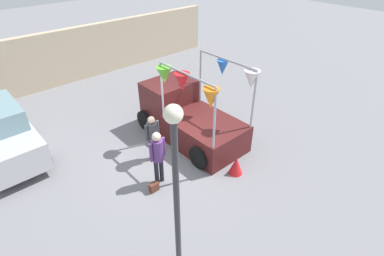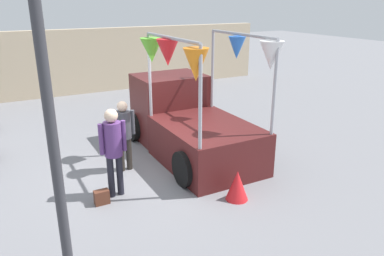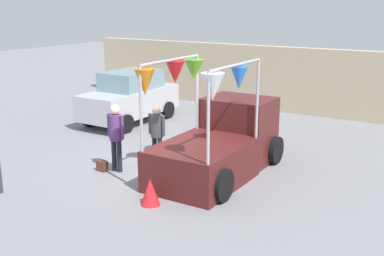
# 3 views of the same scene
# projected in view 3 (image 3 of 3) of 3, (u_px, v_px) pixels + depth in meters

# --- Properties ---
(ground_plane) EXTENTS (60.00, 60.00, 0.00)m
(ground_plane) POSITION_uv_depth(u_px,v_px,m) (153.00, 170.00, 12.78)
(ground_plane) COLOR slate
(vendor_truck) EXTENTS (2.43, 4.11, 3.01)m
(vendor_truck) POSITION_uv_depth(u_px,v_px,m) (221.00, 139.00, 12.46)
(vendor_truck) COLOR #4C1919
(vendor_truck) RESTS_ON ground
(parked_car) EXTENTS (1.88, 4.00, 1.88)m
(parked_car) POSITION_uv_depth(u_px,v_px,m) (130.00, 97.00, 17.61)
(parked_car) COLOR #B7B7BC
(parked_car) RESTS_ON ground
(person_customer) EXTENTS (0.53, 0.34, 1.79)m
(person_customer) POSITION_uv_depth(u_px,v_px,m) (116.00, 131.00, 12.40)
(person_customer) COLOR black
(person_customer) RESTS_ON ground
(person_vendor) EXTENTS (0.53, 0.34, 1.63)m
(person_vendor) POSITION_uv_depth(u_px,v_px,m) (157.00, 129.00, 13.00)
(person_vendor) COLOR #2D2823
(person_vendor) RESTS_ON ground
(handbag) EXTENTS (0.28, 0.16, 0.28)m
(handbag) POSITION_uv_depth(u_px,v_px,m) (102.00, 166.00, 12.66)
(handbag) COLOR #592D1E
(handbag) RESTS_ON ground
(brick_boundary_wall) EXTENTS (18.00, 0.36, 2.60)m
(brick_boundary_wall) POSITION_uv_depth(u_px,v_px,m) (276.00, 79.00, 19.40)
(brick_boundary_wall) COLOR tan
(brick_boundary_wall) RESTS_ON ground
(folded_kite_bundle_crimson) EXTENTS (0.58, 0.58, 0.60)m
(folded_kite_bundle_crimson) POSITION_uv_depth(u_px,v_px,m) (150.00, 192.00, 10.53)
(folded_kite_bundle_crimson) COLOR red
(folded_kite_bundle_crimson) RESTS_ON ground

